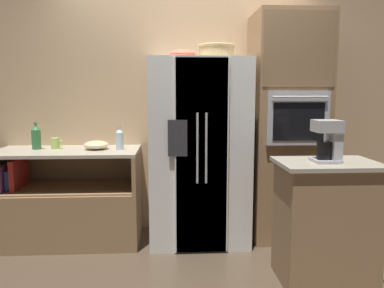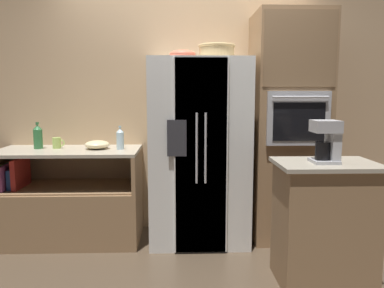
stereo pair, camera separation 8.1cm
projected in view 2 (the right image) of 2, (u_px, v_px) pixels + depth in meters
ground_plane at (185, 241)px, 3.64m from camera, size 20.00×20.00×0.00m
wall_back at (184, 96)px, 3.88m from camera, size 12.00×0.06×2.80m
counter_left at (69, 208)px, 3.63m from camera, size 1.35×0.66×0.89m
refrigerator at (199, 152)px, 3.57m from camera, size 0.92×0.74×1.74m
wall_oven at (288, 128)px, 3.62m from camera, size 0.68×0.67×2.17m
island_counter at (324, 223)px, 2.79m from camera, size 0.73×0.52×0.92m
wicker_basket at (217, 51)px, 3.39m from camera, size 0.33×0.33×0.12m
fruit_bowl at (183, 54)px, 3.45m from camera, size 0.24×0.24×0.08m
bottle_tall at (38, 137)px, 3.59m from camera, size 0.09×0.09×0.26m
bottle_short at (120, 139)px, 3.55m from camera, size 0.07×0.07×0.22m
mug at (57, 143)px, 3.62m from camera, size 0.12×0.08×0.11m
mixing_bowl at (97, 145)px, 3.58m from camera, size 0.23×0.23×0.08m
coffee_maker at (328, 140)px, 2.68m from camera, size 0.18×0.18×0.31m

